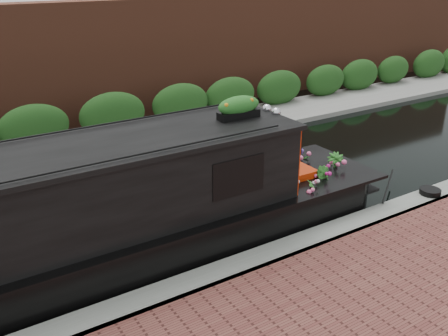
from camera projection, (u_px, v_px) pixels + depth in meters
ground at (194, 196)px, 11.82m from camera, size 80.00×80.00×0.00m
near_bank_coping at (281, 260)px, 9.25m from camera, size 40.00×0.60×0.50m
far_bank_path at (125, 145)px, 15.09m from camera, size 40.00×2.40×0.34m
far_hedge at (115, 137)px, 15.79m from camera, size 40.00×1.10×2.80m
far_brick_wall at (92, 121)px, 17.42m from camera, size 40.00×1.00×8.00m
narrowboat at (57, 235)px, 8.31m from camera, size 12.92×2.35×3.02m
rope_fender at (349, 184)px, 12.05m from camera, size 0.33×0.39×0.33m
coiled_mooring_rope at (430, 192)px, 11.30m from camera, size 0.47×0.47×0.12m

